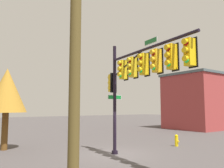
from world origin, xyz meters
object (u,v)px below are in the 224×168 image
(utility_pole, at_px, (75,62))
(tree_near, at_px, (7,91))
(brick_building, at_px, (194,101))
(signal_pole_assembly, at_px, (138,72))
(fire_hydrant, at_px, (176,140))

(utility_pole, bearing_deg, tree_near, 176.12)
(tree_near, bearing_deg, brick_building, 94.47)
(signal_pole_assembly, xyz_separation_m, fire_hydrant, (-2.08, 5.48, -4.20))
(fire_hydrant, bearing_deg, utility_pole, -60.44)
(tree_near, relative_size, brick_building, 0.75)
(signal_pole_assembly, distance_m, brick_building, 20.46)
(signal_pole_assembly, bearing_deg, utility_pole, -53.24)
(utility_pole, distance_m, brick_building, 27.46)
(signal_pole_assembly, bearing_deg, fire_hydrant, 110.84)
(fire_hydrant, bearing_deg, brick_building, 119.99)
(tree_near, bearing_deg, utility_pole, -3.88)
(brick_building, bearing_deg, signal_pole_assembly, -62.62)
(fire_hydrant, relative_size, brick_building, 0.12)
(tree_near, bearing_deg, signal_pole_assembly, 32.68)
(signal_pole_assembly, height_order, utility_pole, utility_pole)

